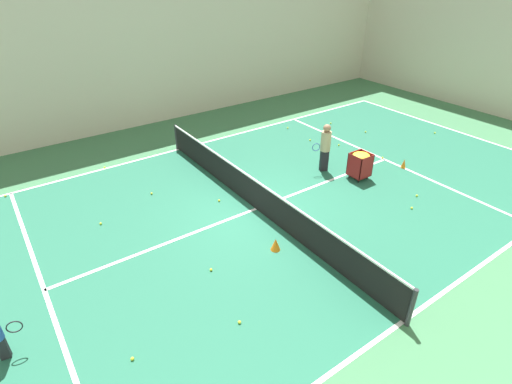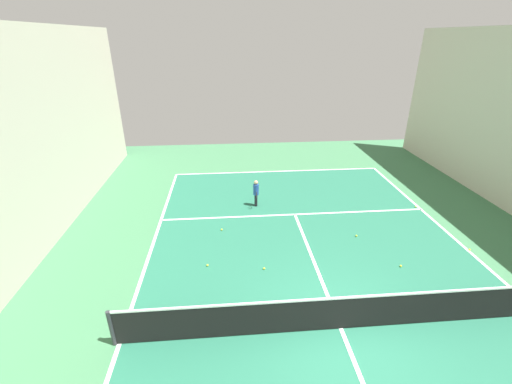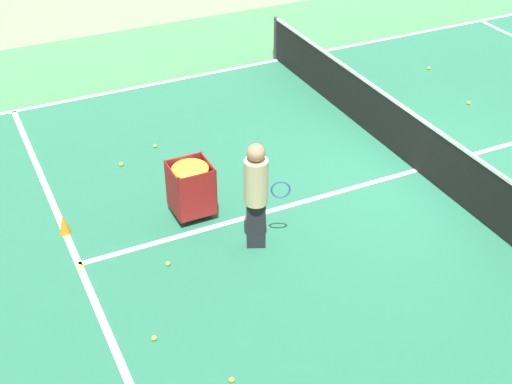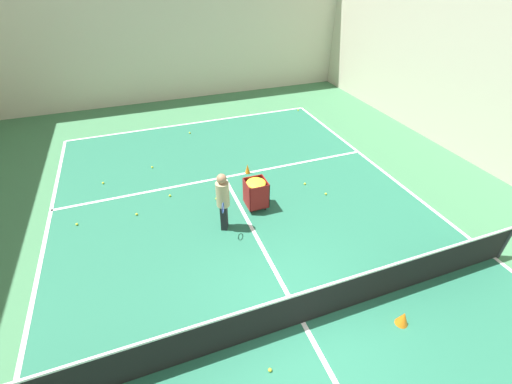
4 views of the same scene
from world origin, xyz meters
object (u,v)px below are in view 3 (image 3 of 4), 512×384
training_cone_1 (389,109)px  coach_at_net (256,190)px  tennis_net (420,145)px  training_cone_0 (64,224)px  ball_cart (191,180)px

training_cone_1 → coach_at_net: bearing=121.9°
tennis_net → training_cone_0: (0.83, 5.90, -0.34)m
coach_at_net → ball_cart: coach_at_net is taller
tennis_net → training_cone_0: 5.96m
tennis_net → coach_at_net: bearing=101.4°
ball_cart → training_cone_1: 4.93m
tennis_net → training_cone_0: size_ratio=32.40×
ball_cart → tennis_net: bearing=-96.3°
coach_at_net → training_cone_1: 4.92m
tennis_net → ball_cart: tennis_net is taller
coach_at_net → tennis_net: bearing=35.1°
training_cone_1 → ball_cart: bearing=107.0°
tennis_net → ball_cart: bearing=83.7°
coach_at_net → training_cone_0: coach_at_net is taller
tennis_net → ball_cart: 4.01m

